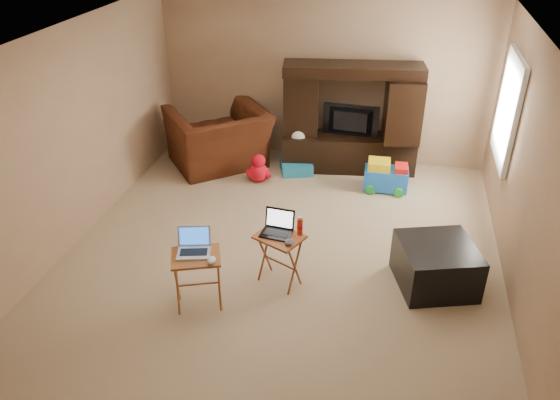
% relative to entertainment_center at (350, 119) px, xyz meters
% --- Properties ---
extents(floor, '(5.50, 5.50, 0.00)m').
position_rel_entertainment_center_xyz_m(floor, '(-0.48, -2.34, -0.81)').
color(floor, tan).
rests_on(floor, ground).
extents(ceiling, '(5.50, 5.50, 0.00)m').
position_rel_entertainment_center_xyz_m(ceiling, '(-0.48, -2.34, 1.69)').
color(ceiling, silver).
rests_on(ceiling, ground).
extents(wall_back, '(5.00, 0.00, 5.00)m').
position_rel_entertainment_center_xyz_m(wall_back, '(-0.48, 0.41, 0.44)').
color(wall_back, tan).
rests_on(wall_back, ground).
extents(wall_front, '(5.00, 0.00, 5.00)m').
position_rel_entertainment_center_xyz_m(wall_front, '(-0.48, -5.09, 0.44)').
color(wall_front, tan).
rests_on(wall_front, ground).
extents(wall_left, '(0.00, 5.50, 5.50)m').
position_rel_entertainment_center_xyz_m(wall_left, '(-2.98, -2.34, 0.44)').
color(wall_left, tan).
rests_on(wall_left, ground).
extents(wall_right, '(0.00, 5.50, 5.50)m').
position_rel_entertainment_center_xyz_m(wall_right, '(2.02, -2.34, 0.44)').
color(wall_right, tan).
rests_on(wall_right, ground).
extents(window_pane, '(0.00, 1.20, 1.20)m').
position_rel_entertainment_center_xyz_m(window_pane, '(2.00, -0.79, 0.59)').
color(window_pane, white).
rests_on(window_pane, ground).
extents(window_frame, '(0.06, 1.14, 1.34)m').
position_rel_entertainment_center_xyz_m(window_frame, '(1.98, -0.79, 0.59)').
color(window_frame, white).
rests_on(window_frame, ground).
extents(entertainment_center, '(2.03, 0.78, 1.62)m').
position_rel_entertainment_center_xyz_m(entertainment_center, '(0.00, 0.00, 0.00)').
color(entertainment_center, black).
rests_on(entertainment_center, floor).
extents(television, '(0.83, 0.15, 0.47)m').
position_rel_entertainment_center_xyz_m(television, '(-0.00, -0.04, -0.03)').
color(television, black).
rests_on(television, entertainment_center).
extents(recliner, '(1.83, 1.80, 0.90)m').
position_rel_entertainment_center_xyz_m(recliner, '(-1.95, -0.31, -0.36)').
color(recliner, '#4C2410').
rests_on(recliner, floor).
extents(child_rocker, '(0.60, 0.64, 0.61)m').
position_rel_entertainment_center_xyz_m(child_rocker, '(-0.74, -0.28, -0.50)').
color(child_rocker, '#1A6B90').
rests_on(child_rocker, floor).
extents(plush_toy, '(0.39, 0.33, 0.43)m').
position_rel_entertainment_center_xyz_m(plush_toy, '(-1.22, -0.71, -0.59)').
color(plush_toy, red).
rests_on(plush_toy, floor).
extents(push_toy, '(0.64, 0.47, 0.46)m').
position_rel_entertainment_center_xyz_m(push_toy, '(0.61, -0.57, -0.58)').
color(push_toy, blue).
rests_on(push_toy, floor).
extents(ottoman, '(0.97, 0.97, 0.50)m').
position_rel_entertainment_center_xyz_m(ottoman, '(1.25, -2.61, -0.56)').
color(ottoman, black).
rests_on(ottoman, floor).
extents(tray_table_left, '(0.59, 0.53, 0.62)m').
position_rel_entertainment_center_xyz_m(tray_table_left, '(-1.12, -3.50, -0.50)').
color(tray_table_left, '#A65E28').
rests_on(tray_table_left, floor).
extents(tray_table_right, '(0.58, 0.53, 0.61)m').
position_rel_entertainment_center_xyz_m(tray_table_right, '(-0.40, -2.95, -0.51)').
color(tray_table_right, brown).
rests_on(tray_table_right, floor).
extents(laptop_left, '(0.38, 0.34, 0.24)m').
position_rel_entertainment_center_xyz_m(laptop_left, '(-1.15, -3.47, -0.07)').
color(laptop_left, silver).
rests_on(laptop_left, tray_table_left).
extents(laptop_right, '(0.34, 0.29, 0.24)m').
position_rel_entertainment_center_xyz_m(laptop_right, '(-0.44, -2.93, -0.09)').
color(laptop_right, black).
rests_on(laptop_right, tray_table_right).
extents(mouse_left, '(0.09, 0.13, 0.05)m').
position_rel_entertainment_center_xyz_m(mouse_left, '(-0.93, -3.57, -0.16)').
color(mouse_left, silver).
rests_on(mouse_left, tray_table_left).
extents(mouse_right, '(0.12, 0.14, 0.05)m').
position_rel_entertainment_center_xyz_m(mouse_right, '(-0.27, -3.07, -0.18)').
color(mouse_right, '#3D3D42').
rests_on(mouse_right, tray_table_right).
extents(water_bottle, '(0.06, 0.06, 0.19)m').
position_rel_entertainment_center_xyz_m(water_bottle, '(-0.20, -2.87, -0.11)').
color(water_bottle, red).
rests_on(water_bottle, tray_table_right).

